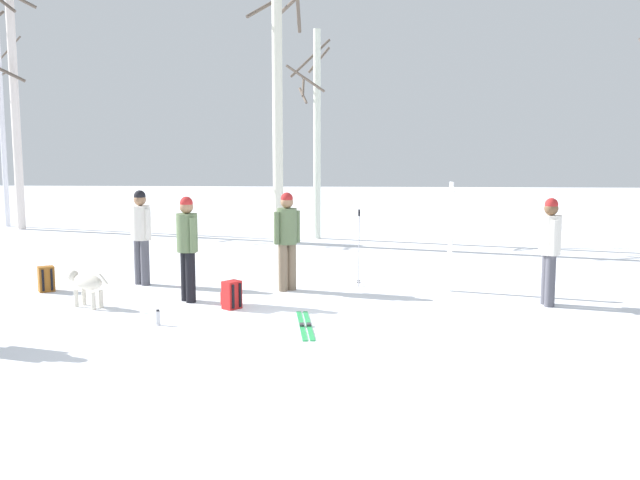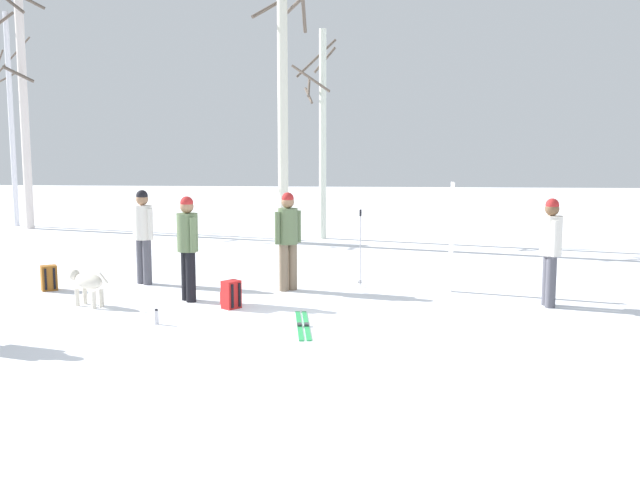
{
  "view_description": "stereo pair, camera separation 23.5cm",
  "coord_description": "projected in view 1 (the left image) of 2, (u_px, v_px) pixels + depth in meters",
  "views": [
    {
      "loc": [
        1.12,
        -10.03,
        2.68
      ],
      "look_at": [
        0.52,
        2.12,
        1.0
      ],
      "focal_mm": 42.46,
      "sensor_mm": 36.0,
      "label": 1
    },
    {
      "loc": [
        1.36,
        -10.01,
        2.68
      ],
      "look_at": [
        0.52,
        2.12,
        1.0
      ],
      "focal_mm": 42.46,
      "sensor_mm": 36.0,
      "label": 2
    }
  ],
  "objects": [
    {
      "name": "person_0",
      "position": [
        287.0,
        235.0,
        13.07
      ],
      "size": [
        0.43,
        0.36,
        1.72
      ],
      "color": "#72604C",
      "rests_on": "ground_plane"
    },
    {
      "name": "person_3",
      "position": [
        141.0,
        231.0,
        13.59
      ],
      "size": [
        0.44,
        0.34,
        1.72
      ],
      "color": "#4C4C56",
      "rests_on": "ground_plane"
    },
    {
      "name": "dog",
      "position": [
        86.0,
        283.0,
        11.87
      ],
      "size": [
        0.81,
        0.49,
        0.57
      ],
      "color": "beige",
      "rests_on": "ground_plane"
    },
    {
      "name": "birch_tree_0",
      "position": [
        1.0,
        116.0,
        22.08
      ],
      "size": [
        1.56,
        1.67,
        6.23
      ],
      "color": "silver",
      "rests_on": "ground_plane"
    },
    {
      "name": "ski_pair_lying_0",
      "position": [
        305.0,
        325.0,
        10.74
      ],
      "size": [
        0.38,
        1.67,
        0.05
      ],
      "color": "green",
      "rests_on": "ground_plane"
    },
    {
      "name": "water_bottle_0",
      "position": [
        158.0,
        318.0,
        10.76
      ],
      "size": [
        0.07,
        0.07,
        0.23
      ],
      "color": "silver",
      "rests_on": "ground_plane"
    },
    {
      "name": "ski_pair_planted_0",
      "position": [
        450.0,
        237.0,
        13.01
      ],
      "size": [
        0.09,
        0.19,
        1.9
      ],
      "color": "white",
      "rests_on": "ground_plane"
    },
    {
      "name": "birch_tree_2",
      "position": [
        278.0,
        95.0,
        18.53
      ],
      "size": [
        1.63,
        1.68,
        6.94
      ],
      "color": "silver",
      "rests_on": "ground_plane"
    },
    {
      "name": "backpack_0",
      "position": [
        231.0,
        295.0,
        11.78
      ],
      "size": [
        0.35,
        0.34,
        0.44
      ],
      "color": "red",
      "rests_on": "ground_plane"
    },
    {
      "name": "person_4",
      "position": [
        187.0,
        242.0,
        12.2
      ],
      "size": [
        0.36,
        0.43,
        1.72
      ],
      "color": "black",
      "rests_on": "ground_plane"
    },
    {
      "name": "backpack_1",
      "position": [
        46.0,
        279.0,
        13.1
      ],
      "size": [
        0.33,
        0.34,
        0.44
      ],
      "color": "#99591E",
      "rests_on": "ground_plane"
    },
    {
      "name": "person_2",
      "position": [
        550.0,
        244.0,
        11.91
      ],
      "size": [
        0.34,
        0.52,
        1.72
      ],
      "color": "#4C4C56",
      "rests_on": "ground_plane"
    },
    {
      "name": "water_bottle_1",
      "position": [
        190.0,
        279.0,
        13.54
      ],
      "size": [
        0.07,
        0.07,
        0.28
      ],
      "color": "red",
      "rests_on": "ground_plane"
    },
    {
      "name": "ground_plane",
      "position": [
        274.0,
        333.0,
        10.34
      ],
      "size": [
        60.0,
        60.0,
        0.0
      ],
      "primitive_type": "plane",
      "color": "white"
    },
    {
      "name": "birch_tree_1",
      "position": [
        14.0,
        102.0,
        21.35
      ],
      "size": [
        1.58,
        1.57,
        6.85
      ],
      "color": "silver",
      "rests_on": "ground_plane"
    },
    {
      "name": "ski_poles_0",
      "position": [
        359.0,
        245.0,
        13.53
      ],
      "size": [
        0.07,
        0.27,
        1.37
      ],
      "color": "#B2B2BC",
      "rests_on": "ground_plane"
    },
    {
      "name": "birch_tree_3",
      "position": [
        316.0,
        129.0,
        19.51
      ],
      "size": [
        1.13,
        1.53,
        5.37
      ],
      "color": "silver",
      "rests_on": "ground_plane"
    }
  ]
}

